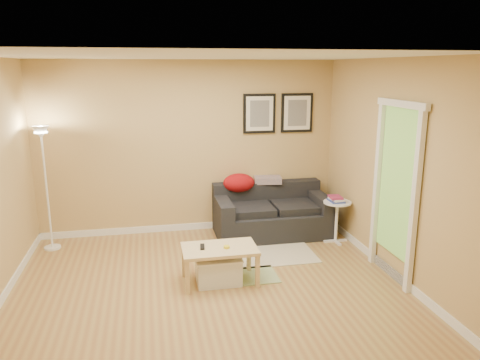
# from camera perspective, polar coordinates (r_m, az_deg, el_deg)

# --- Properties ---
(floor) EXTENTS (4.50, 4.50, 0.00)m
(floor) POSITION_cam_1_polar(r_m,az_deg,el_deg) (5.55, -3.92, -12.96)
(floor) COLOR #A48346
(floor) RESTS_ON ground
(ceiling) EXTENTS (4.50, 4.50, 0.00)m
(ceiling) POSITION_cam_1_polar(r_m,az_deg,el_deg) (4.96, -4.43, 14.99)
(ceiling) COLOR white
(ceiling) RESTS_ON wall_back
(wall_back) EXTENTS (4.50, 0.00, 4.50)m
(wall_back) POSITION_cam_1_polar(r_m,az_deg,el_deg) (7.05, -6.27, 3.94)
(wall_back) COLOR tan
(wall_back) RESTS_ON ground
(wall_front) EXTENTS (4.50, 0.00, 4.50)m
(wall_front) POSITION_cam_1_polar(r_m,az_deg,el_deg) (3.21, 0.52, -7.99)
(wall_front) COLOR tan
(wall_front) RESTS_ON ground
(wall_right) EXTENTS (0.00, 4.00, 4.00)m
(wall_right) POSITION_cam_1_polar(r_m,az_deg,el_deg) (5.82, 18.40, 1.24)
(wall_right) COLOR tan
(wall_right) RESTS_ON ground
(baseboard_back) EXTENTS (4.50, 0.02, 0.10)m
(baseboard_back) POSITION_cam_1_polar(r_m,az_deg,el_deg) (7.35, -6.01, -5.72)
(baseboard_back) COLOR white
(baseboard_back) RESTS_ON ground
(baseboard_left) EXTENTS (0.02, 4.00, 0.10)m
(baseboard_left) POSITION_cam_1_polar(r_m,az_deg,el_deg) (5.72, -27.41, -13.14)
(baseboard_left) COLOR white
(baseboard_left) RESTS_ON ground
(baseboard_right) EXTENTS (0.02, 4.00, 0.10)m
(baseboard_right) POSITION_cam_1_polar(r_m,az_deg,el_deg) (6.19, 17.43, -10.14)
(baseboard_right) COLOR white
(baseboard_right) RESTS_ON ground
(sofa) EXTENTS (1.70, 0.90, 0.75)m
(sofa) POSITION_cam_1_polar(r_m,az_deg,el_deg) (7.02, 3.97, -3.82)
(sofa) COLOR black
(sofa) RESTS_ON ground
(red_throw) EXTENTS (0.48, 0.36, 0.28)m
(red_throw) POSITION_cam_1_polar(r_m,az_deg,el_deg) (7.06, -0.14, -0.35)
(red_throw) COLOR maroon
(red_throw) RESTS_ON sofa
(plaid_throw) EXTENTS (0.45, 0.32, 0.10)m
(plaid_throw) POSITION_cam_1_polar(r_m,az_deg,el_deg) (7.22, 3.41, 0.03)
(plaid_throw) COLOR tan
(plaid_throw) RESTS_ON sofa
(framed_print_left) EXTENTS (0.50, 0.04, 0.60)m
(framed_print_left) POSITION_cam_1_polar(r_m,az_deg,el_deg) (7.13, 2.40, 8.18)
(framed_print_left) COLOR black
(framed_print_left) RESTS_ON wall_back
(framed_print_right) EXTENTS (0.50, 0.04, 0.60)m
(framed_print_right) POSITION_cam_1_polar(r_m,az_deg,el_deg) (7.30, 7.02, 8.22)
(framed_print_right) COLOR black
(framed_print_right) RESTS_ON wall_back
(area_rug) EXTENTS (1.25, 0.85, 0.01)m
(area_rug) POSITION_cam_1_polar(r_m,az_deg,el_deg) (6.41, 3.46, -9.07)
(area_rug) COLOR beige
(area_rug) RESTS_ON ground
(green_runner) EXTENTS (0.70, 0.50, 0.01)m
(green_runner) POSITION_cam_1_polar(r_m,az_deg,el_deg) (5.77, 1.03, -11.76)
(green_runner) COLOR #668C4C
(green_runner) RESTS_ON ground
(coffee_table) EXTENTS (0.97, 0.70, 0.44)m
(coffee_table) POSITION_cam_1_polar(r_m,az_deg,el_deg) (5.56, -2.52, -10.39)
(coffee_table) COLOR #DBC385
(coffee_table) RESTS_ON ground
(remote_control) EXTENTS (0.07, 0.16, 0.02)m
(remote_control) POSITION_cam_1_polar(r_m,az_deg,el_deg) (5.48, -4.66, -8.20)
(remote_control) COLOR black
(remote_control) RESTS_ON coffee_table
(tape_roll) EXTENTS (0.07, 0.07, 0.03)m
(tape_roll) POSITION_cam_1_polar(r_m,az_deg,el_deg) (5.44, -1.66, -8.25)
(tape_roll) COLOR yellow
(tape_roll) RESTS_ON coffee_table
(storage_bin) EXTENTS (0.53, 0.39, 0.33)m
(storage_bin) POSITION_cam_1_polar(r_m,az_deg,el_deg) (5.57, -2.69, -10.96)
(storage_bin) COLOR white
(storage_bin) RESTS_ON ground
(side_table) EXTENTS (0.40, 0.40, 0.61)m
(side_table) POSITION_cam_1_polar(r_m,az_deg,el_deg) (6.88, 11.79, -5.07)
(side_table) COLOR white
(side_table) RESTS_ON ground
(book_stack) EXTENTS (0.22, 0.27, 0.08)m
(book_stack) POSITION_cam_1_polar(r_m,az_deg,el_deg) (6.78, 11.76, -2.29)
(book_stack) COLOR #2F3F8D
(book_stack) RESTS_ON side_table
(floor_lamp) EXTENTS (0.23, 0.23, 1.74)m
(floor_lamp) POSITION_cam_1_polar(r_m,az_deg,el_deg) (6.86, -22.70, -1.39)
(floor_lamp) COLOR white
(floor_lamp) RESTS_ON ground
(doorway) EXTENTS (0.12, 1.01, 2.13)m
(doorway) POSITION_cam_1_polar(r_m,az_deg,el_deg) (5.73, 18.49, -1.79)
(doorway) COLOR white
(doorway) RESTS_ON ground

